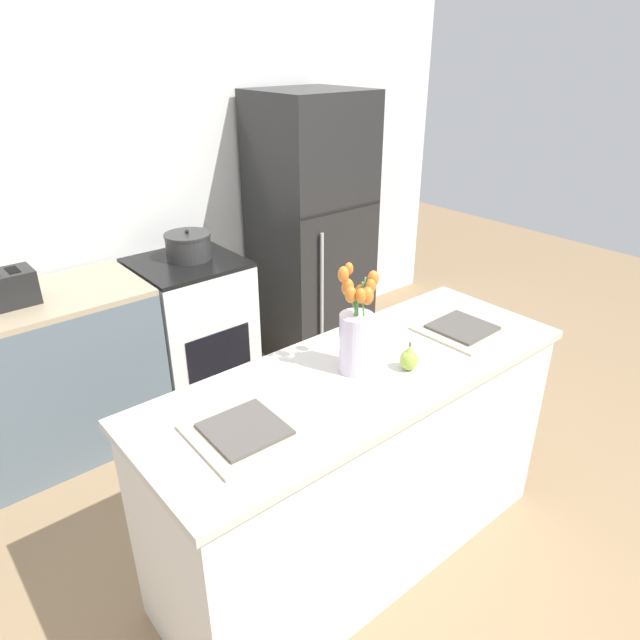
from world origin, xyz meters
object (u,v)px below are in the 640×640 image
refrigerator (311,231)px  toaster (6,289)px  plate_setting_right (462,329)px  cooking_pot (188,246)px  stove_range (194,330)px  flower_vase (356,333)px  plate_setting_left (245,431)px  pear_figurine (409,359)px

refrigerator → toaster: refrigerator is taller
plate_setting_right → cooking_pot: cooking_pot is taller
cooking_pot → stove_range: bearing=-146.7°
refrigerator → plate_setting_right: bearing=-106.5°
flower_vase → plate_setting_left: bearing=-173.7°
stove_range → pear_figurine: bearing=-88.7°
pear_figurine → toaster: toaster is taller
stove_range → cooking_pot: bearing=33.3°
flower_vase → pear_figurine: (0.16, -0.13, -0.11)m
refrigerator → plate_setting_left: 2.30m
stove_range → plate_setting_left: plate_setting_left is taller
refrigerator → cooking_pot: refrigerator is taller
plate_setting_right → refrigerator: bearing=73.5°
plate_setting_right → stove_range: bearing=105.8°
flower_vase → cooking_pot: size_ratio=1.57×
pear_figurine → plate_setting_right: bearing=9.2°
refrigerator → pear_figurine: 1.94m
refrigerator → flower_vase: 1.92m
toaster → cooking_pot: (1.00, 0.03, -0.01)m
pear_figurine → plate_setting_left: size_ratio=0.35×
plate_setting_right → toaster: 2.17m
stove_range → cooking_pot: (0.04, 0.02, 0.54)m
refrigerator → toaster: size_ratio=6.50×
pear_figurine → plate_setting_right: size_ratio=0.35×
pear_figurine → cooking_pot: 1.74m
pear_figurine → toaster: 1.98m
plate_setting_right → pear_figurine: bearing=-170.8°
flower_vase → cooking_pot: flower_vase is taller
flower_vase → toaster: (-0.84, 1.58, -0.10)m
stove_range → plate_setting_right: size_ratio=2.72×
stove_range → plate_setting_left: (-0.66, -1.64, 0.50)m
plate_setting_right → cooking_pot: (-0.43, 1.67, 0.04)m
toaster → cooking_pot: bearing=1.6°
refrigerator → cooking_pot: size_ratio=6.66×
stove_range → plate_setting_right: (0.46, -1.64, 0.50)m
plate_setting_right → toaster: toaster is taller
flower_vase → plate_setting_left: flower_vase is taller
pear_figurine → plate_setting_right: 0.43m
refrigerator → stove_range: bearing=-180.0°
plate_setting_right → flower_vase: bearing=174.1°
plate_setting_right → toaster: (-1.43, 1.64, 0.05)m
plate_setting_left → cooking_pot: (0.70, 1.67, 0.04)m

